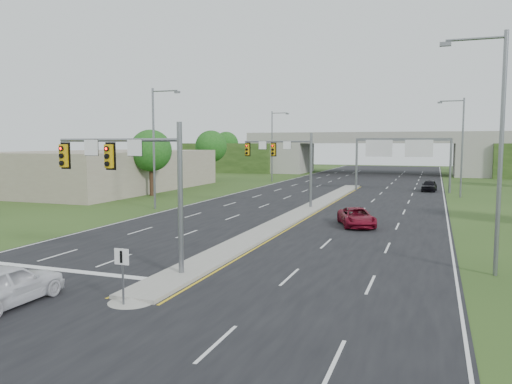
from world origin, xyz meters
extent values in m
plane|color=#263F16|center=(0.00, 0.00, 0.00)|extent=(240.00, 240.00, 0.00)
cube|color=black|center=(0.00, 35.00, 0.01)|extent=(24.00, 160.00, 0.02)
cube|color=gray|center=(0.00, 23.00, 0.10)|extent=(2.00, 54.00, 0.16)
cone|color=gray|center=(0.00, -4.00, 0.10)|extent=(2.00, 2.00, 0.16)
cube|color=gold|center=(-1.15, 23.00, 0.03)|extent=(0.12, 54.00, 0.01)
cube|color=gold|center=(1.15, 23.00, 0.03)|extent=(0.12, 54.00, 0.01)
cube|color=silver|center=(-11.80, 35.00, 0.03)|extent=(0.12, 160.00, 0.01)
cube|color=silver|center=(11.80, 35.00, 0.03)|extent=(0.12, 160.00, 0.01)
cube|color=silver|center=(-6.50, -1.00, 0.03)|extent=(10.50, 0.50, 0.01)
cylinder|color=slate|center=(0.00, 0.00, 3.50)|extent=(0.24, 0.24, 7.00)
cylinder|color=slate|center=(-3.25, 0.00, 6.20)|extent=(6.50, 0.16, 0.16)
cube|color=#CB9D0C|center=(-3.58, -0.25, 5.45)|extent=(0.35, 0.25, 1.10)
cube|color=#CB9D0C|center=(-6.17, -0.25, 5.45)|extent=(0.35, 0.25, 1.10)
cube|color=black|center=(-3.58, -0.11, 5.45)|extent=(0.55, 0.04, 1.30)
cube|color=black|center=(-6.17, -0.11, 5.45)|extent=(0.55, 0.04, 1.30)
sphere|color=#FF0C05|center=(-3.58, -0.38, 5.80)|extent=(0.20, 0.20, 0.20)
sphere|color=#FF0C05|center=(-6.17, -0.38, 5.80)|extent=(0.20, 0.20, 0.20)
cube|color=white|center=(-4.68, -0.10, 5.85)|extent=(0.75, 0.04, 0.75)
cube|color=white|center=(-2.27, -0.10, 5.85)|extent=(0.75, 0.04, 0.75)
cylinder|color=slate|center=(0.00, 25.00, 3.50)|extent=(0.24, 0.24, 7.00)
cylinder|color=slate|center=(-3.25, 25.00, 6.20)|extent=(6.50, 0.16, 0.16)
cube|color=#CB9D0C|center=(-3.58, 24.75, 5.45)|extent=(0.35, 0.25, 1.10)
cube|color=#CB9D0C|center=(-6.17, 24.75, 5.45)|extent=(0.35, 0.25, 1.10)
cube|color=black|center=(-3.58, 24.89, 5.45)|extent=(0.55, 0.04, 1.30)
cube|color=black|center=(-6.17, 24.89, 5.45)|extent=(0.55, 0.04, 1.30)
sphere|color=#FF0C05|center=(-3.58, 24.62, 5.80)|extent=(0.20, 0.20, 0.20)
sphere|color=#FF0C05|center=(-6.17, 24.62, 5.80)|extent=(0.20, 0.20, 0.20)
cube|color=white|center=(-4.68, 24.90, 5.85)|extent=(0.75, 0.04, 0.75)
cube|color=white|center=(-2.27, 24.90, 5.85)|extent=(0.75, 0.04, 0.75)
cylinder|color=slate|center=(0.00, -4.50, 1.10)|extent=(0.08, 0.08, 2.20)
cube|color=white|center=(0.00, -4.55, 1.90)|extent=(0.60, 0.04, 0.60)
cube|color=black|center=(0.00, -4.58, 1.90)|extent=(0.10, 0.02, 0.45)
cylinder|color=slate|center=(1.20, 45.00, 3.30)|extent=(0.28, 0.28, 6.60)
cylinder|color=slate|center=(12.50, 45.00, 3.30)|extent=(0.28, 0.28, 6.60)
cube|color=slate|center=(6.85, 45.00, 6.50)|extent=(11.50, 0.35, 0.35)
cube|color=#0D5D1D|center=(4.00, 44.80, 5.40)|extent=(3.20, 0.08, 2.00)
cube|color=#0D5D1D|center=(8.80, 44.80, 5.40)|extent=(3.20, 0.08, 2.00)
cube|color=silver|center=(4.00, 44.75, 5.40)|extent=(3.30, 0.03, 2.10)
cube|color=silver|center=(8.80, 44.75, 5.40)|extent=(3.30, 0.03, 2.10)
cube|color=gray|center=(-17.00, 80.00, 3.00)|extent=(6.00, 12.00, 6.00)
cube|color=gray|center=(17.00, 80.00, 3.00)|extent=(6.00, 12.00, 6.00)
cube|color=#263F16|center=(-30.00, 80.00, 3.00)|extent=(20.00, 14.00, 6.00)
cube|color=gray|center=(0.00, 80.00, 6.60)|extent=(50.00, 12.00, 1.20)
cube|color=gray|center=(0.00, 74.20, 7.65)|extent=(50.00, 0.40, 0.90)
cube|color=gray|center=(0.00, 85.80, 7.65)|extent=(50.00, 0.40, 0.90)
cylinder|color=slate|center=(-13.50, 20.00, 5.50)|extent=(0.20, 0.20, 11.00)
cylinder|color=slate|center=(-12.25, 20.00, 10.70)|extent=(2.50, 0.12, 0.12)
cube|color=slate|center=(-11.00, 20.00, 10.55)|extent=(0.50, 0.25, 0.18)
cylinder|color=slate|center=(-13.50, 55.00, 5.50)|extent=(0.20, 0.20, 11.00)
cylinder|color=slate|center=(-12.25, 55.00, 10.70)|extent=(2.50, 0.12, 0.12)
cube|color=slate|center=(-11.00, 55.00, 10.55)|extent=(0.50, 0.25, 0.18)
cylinder|color=slate|center=(13.50, 5.00, 5.50)|extent=(0.20, 0.20, 11.00)
cylinder|color=slate|center=(12.25, 5.00, 10.70)|extent=(2.50, 0.12, 0.12)
cube|color=slate|center=(11.00, 5.00, 10.55)|extent=(0.50, 0.25, 0.18)
cylinder|color=slate|center=(13.50, 40.00, 5.50)|extent=(0.20, 0.20, 11.00)
cylinder|color=slate|center=(12.25, 40.00, 10.70)|extent=(2.50, 0.12, 0.12)
cube|color=slate|center=(11.00, 40.00, 10.55)|extent=(0.50, 0.25, 0.18)
cylinder|color=#382316|center=(-20.00, 30.00, 2.00)|extent=(0.44, 0.44, 4.00)
sphere|color=#184B14|center=(-20.00, 30.00, 5.20)|extent=(4.80, 4.80, 4.80)
cylinder|color=#382316|center=(-24.00, 55.00, 2.12)|extent=(0.44, 0.44, 4.25)
sphere|color=#184B14|center=(-24.00, 55.00, 5.53)|extent=(5.20, 5.20, 5.20)
cylinder|color=#382316|center=(-38.00, 94.00, 2.25)|extent=(0.44, 0.44, 4.50)
sphere|color=#184B14|center=(-38.00, 94.00, 5.85)|extent=(6.00, 6.00, 6.00)
cylinder|color=#382316|center=(-24.00, 94.00, 2.12)|extent=(0.44, 0.44, 4.25)
sphere|color=#184B14|center=(-24.00, 94.00, 5.53)|extent=(5.60, 5.60, 5.60)
cylinder|color=#382316|center=(24.00, 94.00, 2.12)|extent=(0.44, 0.44, 4.25)
sphere|color=#184B14|center=(24.00, 94.00, 5.53)|extent=(5.60, 5.60, 5.60)
cube|color=gray|center=(-30.00, 35.00, 2.50)|extent=(18.00, 30.00, 5.00)
imported|color=silver|center=(-4.14, -5.97, 0.82)|extent=(1.90, 4.72, 1.61)
imported|color=maroon|center=(5.48, 16.52, 0.69)|extent=(3.68, 5.26, 1.33)
imported|color=black|center=(10.13, 46.35, 0.73)|extent=(1.99, 4.28, 1.42)
camera|label=1|loc=(10.74, -19.81, 6.06)|focal=35.00mm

